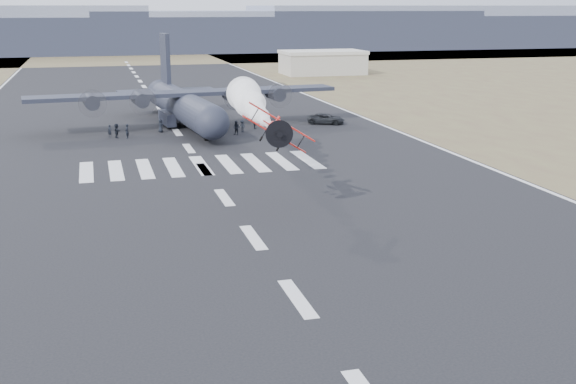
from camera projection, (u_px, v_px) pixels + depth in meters
name	position (u px, v px, depth m)	size (l,w,h in m)	color
scrub_far	(122.00, 57.00, 246.20)	(500.00, 80.00, 0.00)	brown
runway_markings	(189.00, 148.00, 87.35)	(60.00, 260.00, 0.01)	silver
ridge_seg_d	(118.00, 34.00, 272.61)	(150.00, 50.00, 13.00)	slate
ridge_seg_e	(284.00, 30.00, 288.86)	(150.00, 50.00, 15.00)	slate
ridge_seg_f	(432.00, 26.00, 305.12)	(150.00, 50.00, 17.00)	slate
ridge_seg_g	(564.00, 30.00, 322.13)	(150.00, 50.00, 13.00)	slate
hangar_right	(323.00, 62.00, 182.37)	(20.50, 12.50, 5.90)	#A29E90
aerobatic_biplane	(277.00, 130.00, 59.83)	(5.47, 5.65, 4.51)	red
smoke_trail	(246.00, 98.00, 79.09)	(4.10, 24.09, 3.94)	white
transport_aircraft	(183.00, 103.00, 103.38)	(43.77, 35.97, 12.63)	#222534
support_vehicle	(326.00, 119.00, 105.42)	(2.49, 5.39, 1.50)	black
crew_a	(127.00, 131.00, 93.82)	(0.67, 0.56, 1.85)	black
crew_b	(255.00, 122.00, 101.41)	(0.87, 0.54, 1.79)	black
crew_c	(242.00, 126.00, 98.60)	(1.07, 0.50, 1.66)	black
crew_d	(279.00, 125.00, 99.03)	(1.07, 0.55, 1.83)	black
crew_e	(161.00, 126.00, 98.36)	(0.88, 0.54, 1.80)	black
crew_f	(117.00, 131.00, 94.11)	(1.75, 0.56, 1.88)	black
crew_g	(110.00, 131.00, 94.75)	(0.59, 0.48, 1.61)	black
crew_h	(236.00, 128.00, 96.38)	(0.92, 0.57, 1.90)	black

